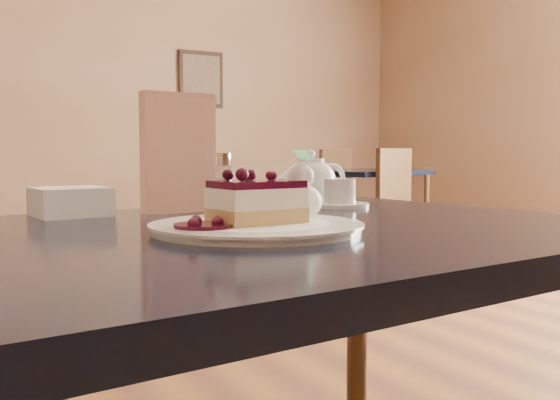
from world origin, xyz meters
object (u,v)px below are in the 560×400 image
cheesecake_slice (257,202)px  bg_table_far_right (361,251)px  tea_set (316,184)px  dessert_plate (257,228)px  main_table (238,281)px

cheesecake_slice → bg_table_far_right: (2.63, 3.41, -0.73)m
tea_set → bg_table_far_right: tea_set is taller
dessert_plate → bg_table_far_right: dessert_plate is taller
cheesecake_slice → bg_table_far_right: 4.37m
main_table → tea_set: 0.50m
dessert_plate → tea_set: 0.52m
main_table → tea_set: tea_set is taller
cheesecake_slice → bg_table_far_right: cheesecake_slice is taller
cheesecake_slice → main_table: bearing=90.0°
tea_set → cheesecake_slice: bearing=-130.8°
main_table → bg_table_far_right: (2.63, 3.36, -0.61)m
main_table → cheesecake_slice: bearing=-90.0°
dessert_plate → bg_table_far_right: (2.63, 3.41, -0.70)m
dessert_plate → main_table: bearing=96.6°
main_table → tea_set: (0.34, 0.34, 0.12)m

